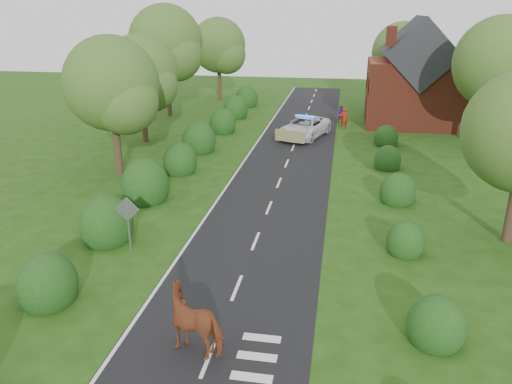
% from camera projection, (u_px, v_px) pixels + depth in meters
% --- Properties ---
extents(ground, '(120.00, 120.00, 0.00)m').
position_uv_depth(ground, '(237.00, 288.00, 18.44)').
color(ground, '#1D400D').
extents(road, '(6.00, 70.00, 0.02)m').
position_uv_depth(road, '(285.00, 168.00, 32.30)').
color(road, black).
rests_on(road, ground).
extents(road_markings, '(4.96, 70.00, 0.01)m').
position_uv_depth(road_markings, '(255.00, 176.00, 30.64)').
color(road_markings, white).
rests_on(road_markings, road).
extents(hedgerow_left, '(2.75, 50.41, 3.00)m').
position_uv_depth(hedgerow_left, '(171.00, 167.00, 30.04)').
color(hedgerow_left, black).
rests_on(hedgerow_left, ground).
extents(hedgerow_right, '(2.10, 45.78, 2.10)m').
position_uv_depth(hedgerow_right, '(396.00, 185.00, 27.54)').
color(hedgerow_right, black).
rests_on(hedgerow_right, ground).
extents(tree_left_a, '(5.74, 5.60, 8.38)m').
position_uv_depth(tree_left_a, '(115.00, 88.00, 29.13)').
color(tree_left_a, '#332316').
rests_on(tree_left_a, ground).
extents(tree_left_b, '(5.74, 5.60, 8.07)m').
position_uv_depth(tree_left_b, '(143.00, 76.00, 36.87)').
color(tree_left_b, '#332316').
rests_on(tree_left_b, ground).
extents(tree_left_c, '(6.97, 6.80, 10.22)m').
position_uv_depth(tree_left_c, '(168.00, 45.00, 45.80)').
color(tree_left_c, '#332316').
rests_on(tree_left_c, ground).
extents(tree_left_d, '(6.15, 6.00, 8.89)m').
position_uv_depth(tree_left_d, '(221.00, 48.00, 54.97)').
color(tree_left_d, '#332316').
rests_on(tree_left_d, ground).
extents(tree_right_b, '(6.56, 6.40, 9.40)m').
position_uv_depth(tree_right_b, '(505.00, 67.00, 34.25)').
color(tree_right_b, '#332316').
rests_on(tree_right_b, ground).
extents(tree_right_c, '(6.15, 6.00, 8.58)m').
position_uv_depth(tree_right_c, '(405.00, 55.00, 50.07)').
color(tree_right_c, '#332316').
rests_on(tree_right_c, ground).
extents(road_sign, '(1.06, 0.08, 2.53)m').
position_uv_depth(road_sign, '(128.00, 217.00, 20.53)').
color(road_sign, gray).
rests_on(road_sign, ground).
extents(house, '(8.00, 7.40, 9.17)m').
position_uv_depth(house, '(415.00, 81.00, 43.31)').
color(house, maroon).
rests_on(house, ground).
extents(cow, '(2.60, 1.79, 1.68)m').
position_uv_depth(cow, '(198.00, 323.00, 14.98)').
color(cow, maroon).
rests_on(cow, ground).
extents(police_van, '(4.31, 6.37, 1.76)m').
position_uv_depth(police_van, '(305.00, 127.00, 39.75)').
color(police_van, silver).
rests_on(police_van, ground).
extents(pedestrian_red, '(0.65, 0.44, 1.77)m').
position_uv_depth(pedestrian_red, '(344.00, 118.00, 42.60)').
color(pedestrian_red, '#9B1F08').
rests_on(pedestrian_red, ground).
extents(pedestrian_purple, '(0.89, 0.78, 1.56)m').
position_uv_depth(pedestrian_purple, '(340.00, 114.00, 44.81)').
color(pedestrian_purple, '#552073').
rests_on(pedestrian_purple, ground).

